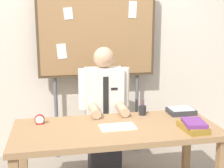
{
  "coord_description": "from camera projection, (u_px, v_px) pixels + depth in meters",
  "views": [
    {
      "loc": [
        -0.54,
        -2.51,
        1.69
      ],
      "look_at": [
        0.0,
        0.19,
        1.11
      ],
      "focal_mm": 48.89,
      "sensor_mm": 36.0,
      "label": 1
    }
  ],
  "objects": [
    {
      "name": "pen_holder",
      "position": [
        142.0,
        110.0,
        3.04
      ],
      "size": [
        0.07,
        0.07,
        0.16
      ],
      "color": "#262626",
      "rests_on": "desk"
    },
    {
      "name": "person",
      "position": [
        104.0,
        116.0,
        3.33
      ],
      "size": [
        0.55,
        0.56,
        1.41
      ],
      "color": "#2D2D33",
      "rests_on": "ground_plane"
    },
    {
      "name": "bulletin_board",
      "position": [
        97.0,
        33.0,
        3.6
      ],
      "size": [
        1.4,
        0.09,
        2.11
      ],
      "color": "#4C3823",
      "rests_on": "ground_plane"
    },
    {
      "name": "book_stack",
      "position": [
        193.0,
        126.0,
        2.62
      ],
      "size": [
        0.2,
        0.3,
        0.09
      ],
      "color": "olive",
      "rests_on": "desk"
    },
    {
      "name": "open_notebook",
      "position": [
        118.0,
        127.0,
        2.69
      ],
      "size": [
        0.32,
        0.19,
        0.01
      ],
      "primitive_type": "cube",
      "rotation": [
        0.0,
        0.0,
        0.03
      ],
      "color": "silver",
      "rests_on": "desk"
    },
    {
      "name": "paper_tray",
      "position": [
        181.0,
        111.0,
        3.08
      ],
      "size": [
        0.26,
        0.2,
        0.06
      ],
      "color": "#333338",
      "rests_on": "desk"
    },
    {
      "name": "desk_clock",
      "position": [
        40.0,
        120.0,
        2.77
      ],
      "size": [
        0.09,
        0.04,
        0.09
      ],
      "color": "maroon",
      "rests_on": "desk"
    },
    {
      "name": "desk",
      "position": [
        116.0,
        136.0,
        2.72
      ],
      "size": [
        1.81,
        0.79,
        0.76
      ],
      "color": "#9E754C",
      "rests_on": "ground_plane"
    },
    {
      "name": "back_wall",
      "position": [
        95.0,
        47.0,
        3.83
      ],
      "size": [
        6.4,
        0.08,
        2.7
      ],
      "primitive_type": "cube",
      "color": "beige",
      "rests_on": "ground_plane"
    }
  ]
}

